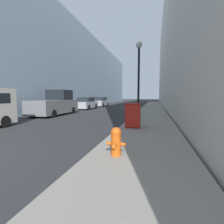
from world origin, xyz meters
The scene contains 9 objects.
sidewalk_right centered at (5.56, 18.00, 0.07)m, with size 2.87×60.00×0.14m.
building_left_glass centered at (-10.95, 26.00, 6.20)m, with size 12.00×60.00×12.40m.
building_right_stone centered at (13.10, 26.00, 9.83)m, with size 12.00×60.00×19.66m.
fire_hydrant centered at (4.91, 1.94, 0.54)m, with size 0.50×0.39×0.76m.
trash_bin centered at (4.82, 6.23, 0.76)m, with size 0.73×0.70×1.21m.
lamppost centered at (4.69, 10.44, 3.53)m, with size 0.46×0.46×5.44m.
pickup_truck centered at (-2.94, 11.72, 0.95)m, with size 2.16×5.47×2.28m.
parked_sedan_near centered at (-2.93, 19.12, 0.72)m, with size 1.84×4.38×1.55m.
parked_sedan_far centered at (-2.92, 25.31, 0.72)m, with size 1.87×4.69×1.55m.
Camera 1 is at (5.88, -2.44, 1.70)m, focal length 28.00 mm.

